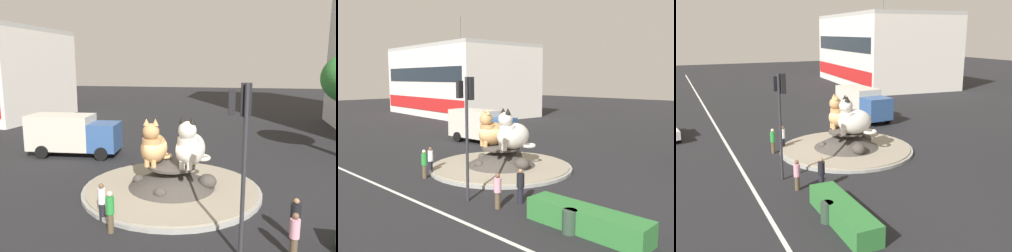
# 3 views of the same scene
# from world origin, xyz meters

# --- Properties ---
(ground_plane) EXTENTS (160.00, 160.00, 0.00)m
(ground_plane) POSITION_xyz_m (0.00, 0.00, 0.00)
(ground_plane) COLOR black
(lane_centreline) EXTENTS (112.00, 0.20, 0.01)m
(lane_centreline) POSITION_xyz_m (0.00, -7.23, 0.00)
(lane_centreline) COLOR silver
(lane_centreline) RESTS_ON ground
(roundabout_island) EXTENTS (9.02, 9.02, 1.39)m
(roundabout_island) POSITION_xyz_m (0.01, 0.01, 0.51)
(roundabout_island) COLOR gray
(roundabout_island) RESTS_ON ground
(cat_statue_calico) EXTENTS (1.51, 2.36, 2.39)m
(cat_statue_calico) POSITION_xyz_m (-0.94, 0.06, 2.26)
(cat_statue_calico) COLOR tan
(cat_statue_calico) RESTS_ON roundabout_island
(cat_statue_white) EXTENTS (1.89, 2.57, 2.58)m
(cat_statue_white) POSITION_xyz_m (0.93, 0.04, 2.33)
(cat_statue_white) COLOR silver
(cat_statue_white) RESTS_ON roundabout_island
(traffic_light_mast) EXTENTS (0.71, 0.56, 5.80)m
(traffic_light_mast) POSITION_xyz_m (3.25, -5.38, 4.21)
(traffic_light_mast) COLOR #2D2D33
(traffic_light_mast) RESTS_ON ground
(shophouse_block) EXTENTS (24.16, 15.40, 14.94)m
(shophouse_block) POSITION_xyz_m (-30.00, 20.42, 5.28)
(shophouse_block) COLOR silver
(shophouse_block) RESTS_ON ground
(clipped_hedge_strip) EXTENTS (4.92, 1.20, 0.90)m
(clipped_hedge_strip) POSITION_xyz_m (9.18, -4.52, 0.45)
(clipped_hedge_strip) COLOR #2D7033
(clipped_hedge_strip) RESTS_ON ground
(pedestrian_white_shirt) EXTENTS (0.31, 0.31, 1.61)m
(pedestrian_white_shirt) POSITION_xyz_m (-2.21, -3.80, 0.86)
(pedestrian_white_shirt) COLOR black
(pedestrian_white_shirt) RESTS_ON ground
(pedestrian_black_shirt) EXTENTS (0.36, 0.36, 1.63)m
(pedestrian_black_shirt) POSITION_xyz_m (5.30, -3.94, 0.85)
(pedestrian_black_shirt) COLOR black
(pedestrian_black_shirt) RESTS_ON ground
(pedestrian_green_shirt) EXTENTS (0.33, 0.33, 1.68)m
(pedestrian_green_shirt) POSITION_xyz_m (-1.52, -4.69, 0.90)
(pedestrian_green_shirt) COLOR brown
(pedestrian_green_shirt) RESTS_ON ground
(pedestrian_pink_shirt) EXTENTS (0.33, 0.33, 1.62)m
(pedestrian_pink_shirt) POSITION_xyz_m (5.06, -5.18, 0.86)
(pedestrian_pink_shirt) COLOR brown
(pedestrian_pink_shirt) RESTS_ON ground
(delivery_box_truck) EXTENTS (6.50, 2.97, 2.89)m
(delivery_box_truck) POSITION_xyz_m (-8.14, 5.45, 1.57)
(delivery_box_truck) COLOR #335693
(delivery_box_truck) RESTS_ON ground
(litter_bin) EXTENTS (0.56, 0.56, 0.90)m
(litter_bin) POSITION_xyz_m (8.82, -5.10, 0.45)
(litter_bin) COLOR #2D4233
(litter_bin) RESTS_ON ground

